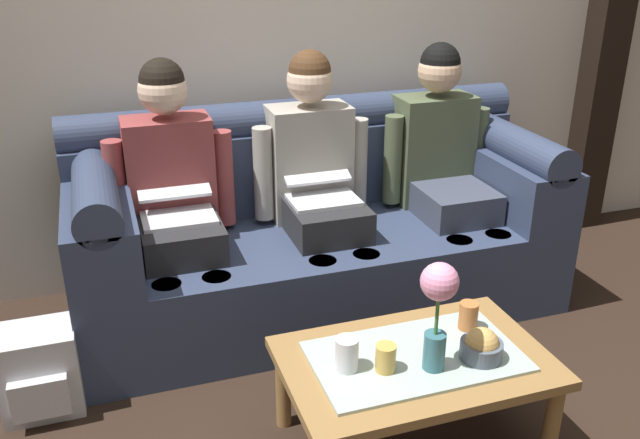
{
  "coord_description": "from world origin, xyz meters",
  "views": [
    {
      "loc": [
        -0.93,
        -1.67,
        1.72
      ],
      "look_at": [
        -0.07,
        0.91,
        0.55
      ],
      "focal_mm": 38.3,
      "sensor_mm": 36.0,
      "label": 1
    }
  ],
  "objects_px": {
    "coffee_table": "(415,368)",
    "flower_vase": "(438,301)",
    "snack_bowl": "(481,346)",
    "couch": "(316,232)",
    "person_left": "(174,192)",
    "person_right": "(443,161)",
    "person_middle": "(316,176)",
    "backpack_left": "(40,372)",
    "cup_near_left": "(347,354)",
    "cup_far_center": "(468,316)",
    "cup_near_right": "(386,358)"
  },
  "relations": [
    {
      "from": "person_middle",
      "to": "coffee_table",
      "type": "xyz_separation_m",
      "value": [
        0.0,
        -1.08,
        -0.34
      ]
    },
    {
      "from": "person_middle",
      "to": "flower_vase",
      "type": "bearing_deg",
      "value": -88.9
    },
    {
      "from": "coffee_table",
      "to": "cup_far_center",
      "type": "bearing_deg",
      "value": 20.64
    },
    {
      "from": "cup_near_left",
      "to": "cup_far_center",
      "type": "height_order",
      "value": "cup_near_left"
    },
    {
      "from": "cup_near_right",
      "to": "snack_bowl",
      "type": "bearing_deg",
      "value": -5.8
    },
    {
      "from": "snack_bowl",
      "to": "cup_near_left",
      "type": "xyz_separation_m",
      "value": [
        -0.45,
        0.08,
        0.01
      ]
    },
    {
      "from": "couch",
      "to": "cup_near_right",
      "type": "xyz_separation_m",
      "value": [
        -0.13,
        -1.13,
        0.05
      ]
    },
    {
      "from": "couch",
      "to": "cup_far_center",
      "type": "bearing_deg",
      "value": -75.69
    },
    {
      "from": "person_right",
      "to": "couch",
      "type": "bearing_deg",
      "value": 179.74
    },
    {
      "from": "flower_vase",
      "to": "person_left",
      "type": "bearing_deg",
      "value": 120.17
    },
    {
      "from": "person_left",
      "to": "backpack_left",
      "type": "relative_size",
      "value": 3.54
    },
    {
      "from": "couch",
      "to": "person_middle",
      "type": "height_order",
      "value": "person_middle"
    },
    {
      "from": "coffee_table",
      "to": "cup_near_left",
      "type": "distance_m",
      "value": 0.28
    },
    {
      "from": "couch",
      "to": "person_middle",
      "type": "distance_m",
      "value": 0.29
    },
    {
      "from": "cup_far_center",
      "to": "person_middle",
      "type": "bearing_deg",
      "value": 104.36
    },
    {
      "from": "person_right",
      "to": "cup_far_center",
      "type": "height_order",
      "value": "person_right"
    },
    {
      "from": "person_middle",
      "to": "person_right",
      "type": "xyz_separation_m",
      "value": [
        0.65,
        0.0,
        0.0
      ]
    },
    {
      "from": "couch",
      "to": "person_right",
      "type": "relative_size",
      "value": 1.83
    },
    {
      "from": "person_middle",
      "to": "backpack_left",
      "type": "xyz_separation_m",
      "value": [
        -1.26,
        -0.46,
        -0.49
      ]
    },
    {
      "from": "couch",
      "to": "person_left",
      "type": "xyz_separation_m",
      "value": [
        -0.65,
        -0.0,
        0.29
      ]
    },
    {
      "from": "person_left",
      "to": "cup_far_center",
      "type": "distance_m",
      "value": 1.36
    },
    {
      "from": "couch",
      "to": "backpack_left",
      "type": "height_order",
      "value": "couch"
    },
    {
      "from": "person_middle",
      "to": "cup_far_center",
      "type": "height_order",
      "value": "person_middle"
    },
    {
      "from": "flower_vase",
      "to": "person_right",
      "type": "bearing_deg",
      "value": 61.52
    },
    {
      "from": "person_right",
      "to": "snack_bowl",
      "type": "relative_size",
      "value": 8.46
    },
    {
      "from": "cup_near_right",
      "to": "coffee_table",
      "type": "bearing_deg",
      "value": 18.4
    },
    {
      "from": "cup_near_left",
      "to": "backpack_left",
      "type": "relative_size",
      "value": 0.34
    },
    {
      "from": "cup_near_left",
      "to": "cup_far_center",
      "type": "xyz_separation_m",
      "value": [
        0.51,
        0.09,
        -0.01
      ]
    },
    {
      "from": "coffee_table",
      "to": "flower_vase",
      "type": "height_order",
      "value": "flower_vase"
    },
    {
      "from": "coffee_table",
      "to": "backpack_left",
      "type": "xyz_separation_m",
      "value": [
        -1.26,
        0.62,
        -0.15
      ]
    },
    {
      "from": "person_right",
      "to": "coffee_table",
      "type": "bearing_deg",
      "value": -121.13
    },
    {
      "from": "snack_bowl",
      "to": "person_middle",
      "type": "bearing_deg",
      "value": 99.85
    },
    {
      "from": "person_right",
      "to": "person_middle",
      "type": "bearing_deg",
      "value": -179.95
    },
    {
      "from": "person_right",
      "to": "backpack_left",
      "type": "relative_size",
      "value": 3.54
    },
    {
      "from": "couch",
      "to": "person_left",
      "type": "bearing_deg",
      "value": -179.68
    },
    {
      "from": "person_middle",
      "to": "cup_near_right",
      "type": "distance_m",
      "value": 1.16
    },
    {
      "from": "flower_vase",
      "to": "snack_bowl",
      "type": "relative_size",
      "value": 2.67
    },
    {
      "from": "person_left",
      "to": "cup_near_right",
      "type": "relative_size",
      "value": 12.89
    },
    {
      "from": "couch",
      "to": "cup_near_right",
      "type": "relative_size",
      "value": 23.58
    },
    {
      "from": "cup_near_left",
      "to": "backpack_left",
      "type": "bearing_deg",
      "value": 148.53
    },
    {
      "from": "coffee_table",
      "to": "snack_bowl",
      "type": "relative_size",
      "value": 6.34
    },
    {
      "from": "person_right",
      "to": "backpack_left",
      "type": "height_order",
      "value": "person_right"
    },
    {
      "from": "cup_near_left",
      "to": "cup_far_center",
      "type": "bearing_deg",
      "value": 10.37
    },
    {
      "from": "couch",
      "to": "cup_near_left",
      "type": "relative_size",
      "value": 19.3
    },
    {
      "from": "person_right",
      "to": "cup_near_left",
      "type": "height_order",
      "value": "person_right"
    },
    {
      "from": "person_right",
      "to": "coffee_table",
      "type": "relative_size",
      "value": 1.33
    },
    {
      "from": "snack_bowl",
      "to": "backpack_left",
      "type": "height_order",
      "value": "snack_bowl"
    },
    {
      "from": "person_left",
      "to": "cup_far_center",
      "type": "bearing_deg",
      "value": -47.43
    },
    {
      "from": "cup_near_right",
      "to": "cup_far_center",
      "type": "xyz_separation_m",
      "value": [
        0.39,
        0.14,
        0.0
      ]
    },
    {
      "from": "person_right",
      "to": "snack_bowl",
      "type": "bearing_deg",
      "value": -111.28
    }
  ]
}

